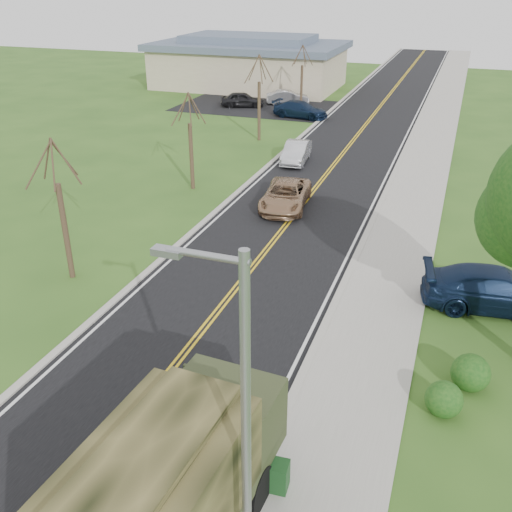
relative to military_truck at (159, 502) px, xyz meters
The scene contains 19 objects.
ground 3.92m from the military_truck, 167.28° to the left, with size 160.00×160.00×0.00m, color #2E521B.
road 40.90m from the military_truck, 94.47° to the left, with size 8.00×120.00×0.01m, color black.
curb_right 40.78m from the military_truck, 88.64° to the left, with size 0.30×120.00×0.12m, color #9E998E.
sidewalk_right 40.86m from the military_truck, 86.18° to the left, with size 3.20×120.00×0.10m, color #9E998E.
curb_left 41.43m from the military_truck, 100.21° to the left, with size 0.30×120.00×0.10m, color #9E998E.
street_light 2.85m from the military_truck, ahead, with size 1.65×0.22×8.00m.
bare_tree_a 14.79m from the military_truck, 133.54° to the left, with size 1.93×2.26×6.08m.
bare_tree_b 24.90m from the military_truck, 114.15° to the left, with size 1.83×2.14×5.73m.
bare_tree_c 36.19m from the military_truck, 106.35° to the left, with size 2.04×2.39×6.42m.
bare_tree_d 47.82m from the military_truck, 102.30° to the left, with size 1.88×2.20×5.91m.
commercial_building 59.85m from the military_truck, 108.68° to the left, with size 25.50×21.50×5.65m.
military_truck is the anchor object (origin of this frame).
suv_champagne 22.04m from the military_truck, 100.43° to the left, with size 2.34×5.07×1.41m, color #9B7758.
sedan_silver 30.65m from the military_truck, 100.94° to the left, with size 1.49×4.26×1.40m, color silver.
pickup_navy 15.76m from the military_truck, 64.20° to the left, with size 2.28×5.60×1.63m, color #0F1E3A.
utility_box_near 3.71m from the military_truck, 61.78° to the left, with size 0.60×0.50×0.80m, color #163F19.
lot_car_dark 48.62m from the military_truck, 109.05° to the left, with size 1.70×4.23×1.44m, color black.
lot_car_silver 50.11m from the military_truck, 103.97° to the left, with size 1.47×4.20×1.39m, color #A2A1A6.
lot_car_navy 44.35m from the military_truck, 102.08° to the left, with size 2.03×5.00×1.45m, color #0D1B33.
Camera 1 is at (7.76, -7.63, 11.68)m, focal length 40.00 mm.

